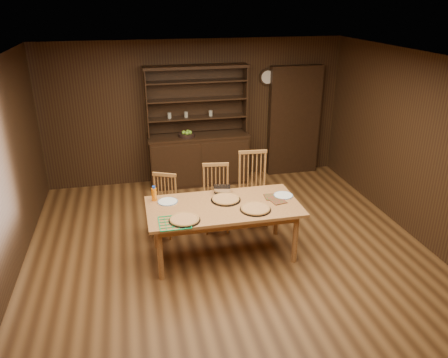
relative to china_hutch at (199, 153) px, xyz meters
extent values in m
plane|color=brown|center=(0.00, -2.75, -0.60)|extent=(6.00, 6.00, 0.00)
plane|color=silver|center=(0.00, -2.75, 2.00)|extent=(6.00, 6.00, 0.00)
plane|color=#352310|center=(0.00, 0.25, 0.70)|extent=(5.50, 0.00, 5.50)
plane|color=#352310|center=(0.00, -5.75, 0.70)|extent=(5.50, 0.00, 5.50)
plane|color=#352310|center=(2.75, -2.75, 0.70)|extent=(0.00, 6.00, 6.00)
cube|color=black|center=(0.00, -0.01, -0.15)|extent=(1.80, 0.50, 0.90)
cube|color=black|center=(0.00, -0.01, 0.32)|extent=(1.84, 0.52, 0.04)
cube|color=black|center=(0.00, 0.22, 0.95)|extent=(1.80, 0.02, 1.20)
cube|color=black|center=(-0.89, 0.07, 0.95)|extent=(0.02, 0.32, 1.20)
cube|color=black|center=(0.89, 0.07, 0.95)|extent=(0.02, 0.32, 1.20)
cube|color=black|center=(0.00, 0.07, 1.55)|extent=(1.84, 0.34, 0.05)
cylinder|color=gray|center=(-0.50, 0.07, 0.72)|extent=(0.07, 0.07, 0.10)
cylinder|color=gray|center=(-0.20, 0.07, 0.72)|extent=(0.07, 0.07, 0.10)
cube|color=black|center=(1.90, 0.15, 0.45)|extent=(1.00, 0.18, 2.10)
cylinder|color=black|center=(1.35, 0.21, 1.30)|extent=(0.30, 0.04, 0.30)
cylinder|color=silver|center=(1.35, 0.18, 1.30)|extent=(0.24, 0.01, 0.24)
cube|color=#C98A45|center=(-0.09, -2.55, 0.13)|extent=(2.00, 1.00, 0.04)
cylinder|color=#C98A45|center=(-0.97, -2.94, -0.24)|extent=(0.07, 0.07, 0.71)
cylinder|color=#C98A45|center=(-0.97, -2.17, -0.24)|extent=(0.07, 0.07, 0.71)
cylinder|color=#C98A45|center=(0.79, -2.94, -0.24)|extent=(0.07, 0.07, 0.71)
cylinder|color=#C98A45|center=(0.79, -2.17, -0.24)|extent=(0.07, 0.07, 0.71)
cube|color=#B9863F|center=(-0.84, -1.82, -0.21)|extent=(0.49, 0.48, 0.04)
cylinder|color=#B9863F|center=(-1.03, -1.88, -0.41)|extent=(0.03, 0.03, 0.36)
cylinder|color=#B9863F|center=(-0.91, -1.64, -0.41)|extent=(0.03, 0.03, 0.36)
cylinder|color=#B9863F|center=(-0.76, -2.00, -0.41)|extent=(0.03, 0.03, 0.36)
cylinder|color=#B9863F|center=(-0.65, -1.76, -0.41)|extent=(0.03, 0.03, 0.36)
cube|color=#B9863F|center=(-0.78, -1.68, 0.30)|extent=(0.34, 0.18, 0.05)
cube|color=#B9863F|center=(-0.04, -1.84, -0.17)|extent=(0.46, 0.45, 0.04)
cylinder|color=#B9863F|center=(-0.21, -1.96, -0.39)|extent=(0.04, 0.04, 0.40)
cylinder|color=#B9863F|center=(-0.17, -1.67, -0.39)|extent=(0.04, 0.04, 0.40)
cylinder|color=#B9863F|center=(0.10, -2.01, -0.39)|extent=(0.04, 0.04, 0.40)
cylinder|color=#B9863F|center=(0.14, -1.72, -0.39)|extent=(0.04, 0.04, 0.40)
cube|color=#B9863F|center=(-0.01, -1.67, 0.39)|extent=(0.40, 0.09, 0.05)
cube|color=#B9863F|center=(0.57, -1.76, -0.12)|extent=(0.50, 0.48, 0.04)
cylinder|color=#B9863F|center=(0.38, -1.91, -0.37)|extent=(0.04, 0.04, 0.46)
cylinder|color=#B9863F|center=(0.41, -1.58, -0.37)|extent=(0.04, 0.04, 0.46)
cylinder|color=#B9863F|center=(0.73, -1.94, -0.37)|extent=(0.04, 0.04, 0.46)
cylinder|color=#B9863F|center=(0.76, -1.61, -0.37)|extent=(0.04, 0.04, 0.46)
cube|color=#B9863F|center=(0.58, -1.57, 0.51)|extent=(0.44, 0.07, 0.05)
cylinder|color=black|center=(-0.65, -2.87, 0.16)|extent=(0.39, 0.39, 0.01)
cylinder|color=#DFB45F|center=(-0.65, -2.87, 0.17)|extent=(0.36, 0.36, 0.02)
torus|color=#D7924D|center=(-0.65, -2.87, 0.17)|extent=(0.37, 0.37, 0.03)
cylinder|color=black|center=(0.28, -2.77, 0.16)|extent=(0.40, 0.40, 0.01)
cylinder|color=#DFB45F|center=(0.28, -2.77, 0.17)|extent=(0.37, 0.37, 0.02)
torus|color=#D7924D|center=(0.28, -2.77, 0.17)|extent=(0.38, 0.38, 0.03)
cylinder|color=black|center=(-0.03, -2.42, 0.16)|extent=(0.40, 0.40, 0.01)
cylinder|color=#DFB45F|center=(-0.03, -2.42, 0.17)|extent=(0.36, 0.36, 0.02)
torus|color=#D7924D|center=(-0.03, -2.42, 0.17)|extent=(0.37, 0.37, 0.03)
cylinder|color=white|center=(-0.80, -2.30, 0.16)|extent=(0.27, 0.27, 0.01)
torus|color=#2D5488|center=(-0.80, -2.30, 0.16)|extent=(0.27, 0.27, 0.01)
cylinder|color=white|center=(0.77, -2.45, 0.16)|extent=(0.27, 0.27, 0.01)
torus|color=#2D5488|center=(0.77, -2.45, 0.16)|extent=(0.27, 0.27, 0.01)
cube|color=silver|center=(-0.02, -2.16, 0.20)|extent=(0.26, 0.21, 0.09)
cylinder|color=orange|center=(-0.96, -2.21, 0.24)|extent=(0.07, 0.07, 0.18)
cylinder|color=#1640B2|center=(-0.96, -2.21, 0.35)|extent=(0.04, 0.04, 0.03)
cube|color=#AF141E|center=(0.65, -2.61, 0.16)|extent=(0.22, 0.22, 0.01)
cube|color=#AF141E|center=(0.61, -2.46, 0.16)|extent=(0.21, 0.21, 0.01)
cylinder|color=black|center=(-0.22, -0.06, 0.37)|extent=(0.29, 0.29, 0.06)
sphere|color=#7DBF33|center=(-0.27, -0.06, 0.42)|extent=(0.08, 0.08, 0.08)
sphere|color=#7DBF33|center=(-0.19, -0.03, 0.42)|extent=(0.08, 0.08, 0.08)
sphere|color=#7DBF33|center=(-0.22, -0.11, 0.42)|extent=(0.08, 0.08, 0.08)
sphere|color=#7DBF33|center=(-0.16, -0.08, 0.42)|extent=(0.08, 0.08, 0.08)
camera|label=1|loc=(-1.20, -7.57, 2.70)|focal=35.00mm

